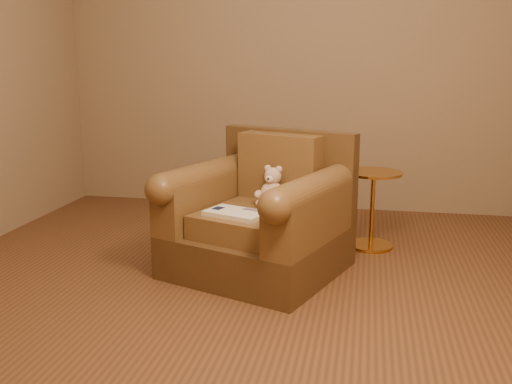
# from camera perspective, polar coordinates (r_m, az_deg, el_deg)

# --- Properties ---
(floor) EXTENTS (4.00, 4.00, 0.00)m
(floor) POSITION_cam_1_polar(r_m,az_deg,el_deg) (3.37, -1.82, -9.70)
(floor) COLOR brown
(floor) RESTS_ON ground
(armchair) EXTENTS (1.21, 1.18, 0.86)m
(armchair) POSITION_cam_1_polar(r_m,az_deg,el_deg) (3.58, 0.50, -2.70)
(armchair) COLOR #4D3419
(armchair) RESTS_ON floor
(teddy_bear) EXTENTS (0.18, 0.21, 0.26)m
(teddy_bear) POSITION_cam_1_polar(r_m,az_deg,el_deg) (3.59, 1.54, 0.20)
(teddy_bear) COLOR #D5AF95
(teddy_bear) RESTS_ON armchair
(guidebook) EXTENTS (0.40, 0.32, 0.03)m
(guidebook) POSITION_cam_1_polar(r_m,az_deg,el_deg) (3.36, -2.05, -2.14)
(guidebook) COLOR beige
(guidebook) RESTS_ON armchair
(side_table) EXTENTS (0.39, 0.39, 0.55)m
(side_table) POSITION_cam_1_polar(r_m,az_deg,el_deg) (4.09, 11.54, -1.47)
(side_table) COLOR gold
(side_table) RESTS_ON floor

